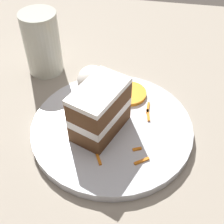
% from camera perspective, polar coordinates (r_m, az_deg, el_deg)
% --- Properties ---
extents(ground_plane, '(6.00, 6.00, 0.00)m').
position_cam_1_polar(ground_plane, '(0.55, 2.87, -3.99)').
color(ground_plane, '#38332D').
rests_on(ground_plane, ground).
extents(dining_table, '(0.92, 0.95, 0.03)m').
position_cam_1_polar(dining_table, '(0.54, 2.92, -3.02)').
color(dining_table, gray).
rests_on(dining_table, ground).
extents(plate, '(0.26, 0.26, 0.01)m').
position_cam_1_polar(plate, '(0.51, -0.00, -2.93)').
color(plate, silver).
rests_on(plate, dining_table).
extents(cake_slice, '(0.11, 0.09, 0.08)m').
position_cam_1_polar(cake_slice, '(0.47, -2.25, 0.39)').
color(cake_slice, brown).
rests_on(cake_slice, plate).
extents(cream_dollop, '(0.06, 0.05, 0.05)m').
position_cam_1_polar(cream_dollop, '(0.55, -3.68, 5.87)').
color(cream_dollop, white).
rests_on(cream_dollop, plate).
extents(orange_garnish, '(0.06, 0.06, 0.01)m').
position_cam_1_polar(orange_garnish, '(0.55, 3.16, 3.38)').
color(orange_garnish, orange).
rests_on(orange_garnish, plate).
extents(carrot_shreds_scatter, '(0.14, 0.08, 0.00)m').
position_cam_1_polar(carrot_shreds_scatter, '(0.49, 4.67, -4.03)').
color(carrot_shreds_scatter, orange).
rests_on(carrot_shreds_scatter, plate).
extents(drinking_glass, '(0.07, 0.07, 0.12)m').
position_cam_1_polar(drinking_glass, '(0.62, -12.54, 11.52)').
color(drinking_glass, beige).
rests_on(drinking_glass, dining_table).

